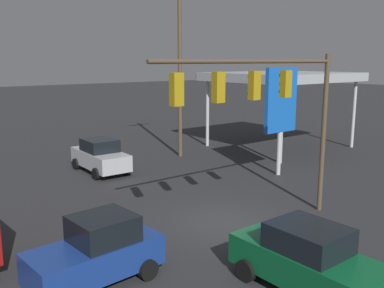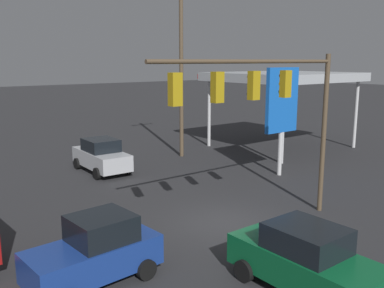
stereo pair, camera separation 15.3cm
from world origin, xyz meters
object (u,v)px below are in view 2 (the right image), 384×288
object	(u,v)px
sedan_waiting	(305,260)
hatchback_crossing	(95,251)
utility_pole	(181,65)
traffic_signal_assembly	(266,98)
price_sign	(282,103)
sedan_far	(101,156)

from	to	relation	value
sedan_waiting	hatchback_crossing	world-z (taller)	hatchback_crossing
utility_pole	sedan_waiting	xyz separation A→B (m)	(7.56, 15.96, -5.09)
traffic_signal_assembly	utility_pole	distance (m)	13.27
price_sign	sedan_far	size ratio (longest dim) A/B	1.34
price_sign	hatchback_crossing	world-z (taller)	price_sign
sedan_waiting	hatchback_crossing	distance (m)	5.94
price_sign	sedan_waiting	xyz separation A→B (m)	(9.02, 8.70, -3.09)
utility_pole	sedan_far	distance (m)	7.97
price_sign	hatchback_crossing	distance (m)	14.47
utility_pole	sedan_waiting	size ratio (longest dim) A/B	2.61
utility_pole	price_sign	distance (m)	7.67
hatchback_crossing	sedan_far	world-z (taller)	hatchback_crossing
traffic_signal_assembly	utility_pole	world-z (taller)	utility_pole
sedan_far	price_sign	bearing A→B (deg)	49.88
price_sign	hatchback_crossing	bearing A→B (deg)	19.14
price_sign	sedan_far	xyz separation A→B (m)	(7.57, -6.79, -3.09)
traffic_signal_assembly	hatchback_crossing	world-z (taller)	traffic_signal_assembly
traffic_signal_assembly	hatchback_crossing	distance (m)	7.85
traffic_signal_assembly	price_sign	distance (m)	8.32
sedan_waiting	hatchback_crossing	bearing A→B (deg)	-133.37
hatchback_crossing	traffic_signal_assembly	bearing A→B (deg)	173.81
traffic_signal_assembly	price_sign	xyz separation A→B (m)	(-6.65, -4.90, -0.99)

